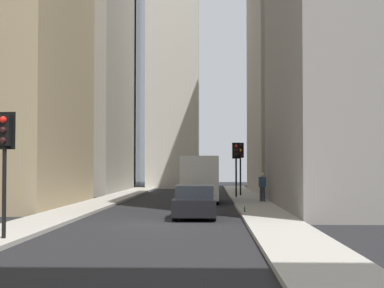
# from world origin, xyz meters

# --- Properties ---
(ground_plane) EXTENTS (135.00, 135.00, 0.00)m
(ground_plane) POSITION_xyz_m (0.00, 0.00, 0.00)
(ground_plane) COLOR black
(sidewalk_right) EXTENTS (90.00, 2.20, 0.14)m
(sidewalk_right) POSITION_xyz_m (0.00, 4.50, 0.07)
(sidewalk_right) COLOR #A8A399
(sidewalk_right) RESTS_ON ground_plane
(sidewalk_left) EXTENTS (90.00, 2.20, 0.14)m
(sidewalk_left) POSITION_xyz_m (0.00, -4.50, 0.07)
(sidewalk_left) COLOR #A8A399
(sidewalk_left) RESTS_ON ground_plane
(building_left_far) EXTENTS (18.28, 10.00, 24.04)m
(building_left_far) POSITION_xyz_m (29.26, -10.60, 12.02)
(building_left_far) COLOR #A8A091
(building_left_far) RESTS_ON ground_plane
(building_right_far) EXTENTS (18.15, 10.50, 26.05)m
(building_right_far) POSITION_xyz_m (30.71, 10.59, 13.04)
(building_right_far) COLOR gray
(building_right_far) RESTS_ON ground_plane
(delivery_truck) EXTENTS (6.46, 2.25, 2.84)m
(delivery_truck) POSITION_xyz_m (15.16, -1.40, 1.46)
(delivery_truck) COLOR silver
(delivery_truck) RESTS_ON ground_plane
(sedan_black) EXTENTS (4.30, 1.78, 1.42)m
(sedan_black) POSITION_xyz_m (2.87, -1.40, 0.66)
(sedan_black) COLOR black
(sedan_black) RESTS_ON ground_plane
(traffic_light_foreground) EXTENTS (0.43, 0.52, 3.67)m
(traffic_light_foreground) POSITION_xyz_m (-6.02, 3.91, 2.84)
(traffic_light_foreground) COLOR black
(traffic_light_foreground) RESTS_ON sidewalk_right
(traffic_light_midblock) EXTENTS (0.43, 0.52, 3.81)m
(traffic_light_midblock) POSITION_xyz_m (21.69, -4.20, 2.94)
(traffic_light_midblock) COLOR black
(traffic_light_midblock) RESTS_ON sidewalk_left
(traffic_light_far_junction) EXTENTS (0.43, 0.52, 3.72)m
(traffic_light_far_junction) POSITION_xyz_m (19.05, -3.78, 2.87)
(traffic_light_far_junction) COLOR black
(traffic_light_far_junction) RESTS_ON sidewalk_left
(pedestrian) EXTENTS (0.26, 0.44, 1.71)m
(pedestrian) POSITION_xyz_m (13.86, -5.15, 1.07)
(pedestrian) COLOR #33333D
(pedestrian) RESTS_ON sidewalk_left
(discarded_bottle) EXTENTS (0.07, 0.07, 0.27)m
(discarded_bottle) POSITION_xyz_m (4.73, -3.61, 0.25)
(discarded_bottle) COLOR #236033
(discarded_bottle) RESTS_ON sidewalk_left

